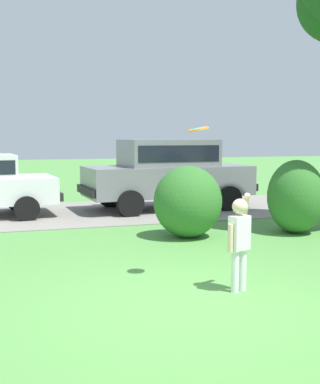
# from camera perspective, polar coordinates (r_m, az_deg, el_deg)

# --- Properties ---
(ground_plane) EXTENTS (80.00, 80.00, 0.00)m
(ground_plane) POSITION_cam_1_polar(r_m,az_deg,el_deg) (6.10, 2.47, -12.77)
(ground_plane) COLOR #518E42
(driveway_strip) EXTENTS (28.00, 4.40, 0.02)m
(driveway_strip) POSITION_cam_1_polar(r_m,az_deg,el_deg) (13.29, -8.61, -2.36)
(driveway_strip) COLOR gray
(driveway_strip) RESTS_ON ground
(shrub_near_tree) EXTENTS (1.37, 1.28, 1.43)m
(shrub_near_tree) POSITION_cam_1_polar(r_m,az_deg,el_deg) (9.93, 3.19, -1.12)
(shrub_near_tree) COLOR #33702B
(shrub_near_tree) RESTS_ON ground
(shrub_centre_left) EXTENTS (1.16, 1.22, 1.52)m
(shrub_centre_left) POSITION_cam_1_polar(r_m,az_deg,el_deg) (10.77, 15.18, -0.75)
(shrub_centre_left) COLOR #33702B
(shrub_centre_left) RESTS_ON ground
(parked_suv) EXTENTS (4.81, 2.34, 1.92)m
(parked_suv) POSITION_cam_1_polar(r_m,az_deg,el_deg) (13.76, 0.92, 2.47)
(parked_suv) COLOR gray
(parked_suv) RESTS_ON ground
(child_thrower) EXTENTS (0.40, 0.36, 1.29)m
(child_thrower) POSITION_cam_1_polar(r_m,az_deg,el_deg) (6.52, 9.02, -5.06)
(child_thrower) COLOR white
(child_thrower) RESTS_ON ground
(frisbee) EXTENTS (0.28, 0.28, 0.08)m
(frisbee) POSITION_cam_1_polar(r_m,az_deg,el_deg) (6.77, 4.37, 7.13)
(frisbee) COLOR orange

